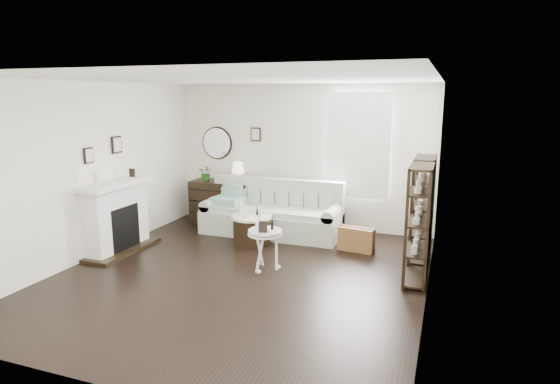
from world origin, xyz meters
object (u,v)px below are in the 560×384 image
at_px(pedestal_table, 265,233).
at_px(drum_table, 252,229).
at_px(sofa, 272,216).
at_px(dresser, 222,202).

bearing_deg(pedestal_table, drum_table, 122.06).
bearing_deg(sofa, drum_table, -99.69).
bearing_deg(drum_table, dresser, 135.98).
height_order(drum_table, pedestal_table, pedestal_table).
bearing_deg(sofa, pedestal_table, -72.34).
bearing_deg(drum_table, sofa, 80.31).
bearing_deg(dresser, sofa, -17.76).
bearing_deg(pedestal_table, dresser, 129.69).
height_order(dresser, pedestal_table, dresser).
xyz_separation_m(sofa, drum_table, (-0.12, -0.68, -0.08)).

